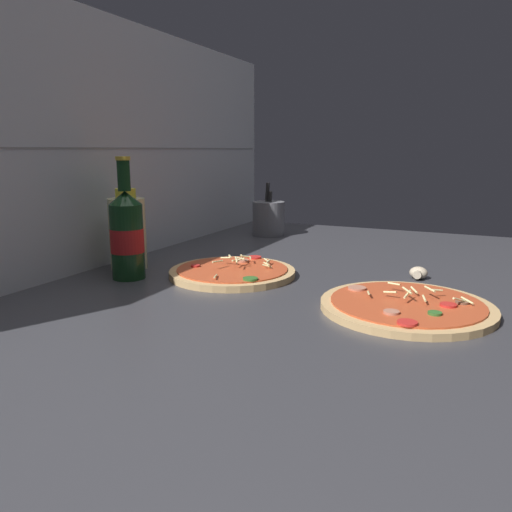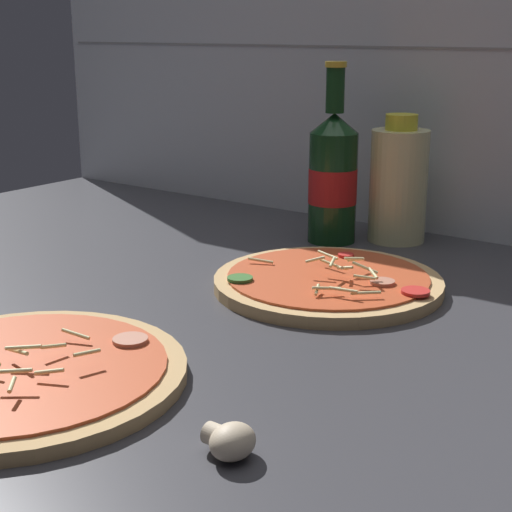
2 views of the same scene
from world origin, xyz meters
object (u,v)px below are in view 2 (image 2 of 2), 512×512
object	(u,v)px
beer_bottle	(333,176)
oil_bottle	(398,184)
pizza_near	(21,373)
mushroom_left	(230,441)
pizza_far	(330,282)

from	to	relation	value
beer_bottle	oil_bottle	world-z (taller)	beer_bottle
pizza_near	mushroom_left	size ratio (longest dim) A/B	7.40
oil_bottle	pizza_near	bearing A→B (deg)	-94.42
pizza_near	beer_bottle	size ratio (longest dim) A/B	1.14
mushroom_left	pizza_far	bearing A→B (deg)	110.62
oil_bottle	pizza_far	bearing A→B (deg)	-81.14
pizza_far	mushroom_left	world-z (taller)	pizza_far
oil_bottle	mushroom_left	world-z (taller)	oil_bottle
beer_bottle	oil_bottle	distance (cm)	9.67
pizza_near	oil_bottle	distance (cm)	64.28
pizza_near	beer_bottle	world-z (taller)	beer_bottle
pizza_far	mushroom_left	bearing A→B (deg)	-69.38
pizza_far	beer_bottle	distance (cm)	24.13
pizza_far	oil_bottle	world-z (taller)	oil_bottle
oil_bottle	mushroom_left	distance (cm)	65.58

